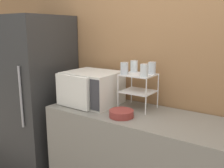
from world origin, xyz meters
name	(u,v)px	position (x,y,z in m)	size (l,w,h in m)	color
wall_back	(163,66)	(0.00, 0.69, 1.30)	(8.00, 0.06, 2.60)	#9E7047
counter	(143,163)	(0.00, 0.32, 0.46)	(1.79, 0.65, 0.92)	gray
microwave	(92,88)	(-0.59, 0.34, 1.08)	(0.51, 0.48, 0.32)	silver
dish_rack	(138,84)	(-0.14, 0.45, 1.16)	(0.29, 0.26, 0.33)	white
glass_front_left	(124,68)	(-0.24, 0.37, 1.30)	(0.07, 0.07, 0.11)	silver
glass_back_right	(152,68)	(-0.04, 0.53, 1.30)	(0.07, 0.07, 0.11)	silver
glass_front_right	(144,70)	(-0.04, 0.37, 1.30)	(0.07, 0.07, 0.11)	silver
glass_back_left	(134,66)	(-0.23, 0.54, 1.30)	(0.07, 0.07, 0.11)	silver
bowl	(121,114)	(-0.14, 0.17, 0.95)	(0.21, 0.21, 0.06)	maroon
refrigerator	(37,95)	(-1.38, 0.30, 0.90)	(0.70, 0.72, 1.79)	#2D2D2D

